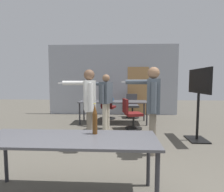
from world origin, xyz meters
name	(u,v)px	position (x,y,z in m)	size (l,w,h in m)	color
back_wall	(113,80)	(0.03, 6.06, 1.49)	(5.54, 0.12, 3.00)	#A3A8B2
conference_table_near	(69,143)	(-0.27, 0.53, 0.69)	(2.13, 0.69, 0.76)	#4C4C51
conference_table_far	(113,103)	(0.10, 4.47, 0.70)	(2.33, 0.79, 0.76)	#4C4C51
tv_screen	(199,95)	(2.22, 2.76, 1.11)	(0.44, 1.14, 1.74)	black
person_far_watching	(152,102)	(0.97, 1.92, 1.04)	(0.76, 0.69, 1.71)	slate
person_center_tall	(106,97)	(-0.09, 3.61, 0.98)	(0.70, 0.82, 1.64)	beige
person_left_plaid	(89,101)	(-0.32, 2.13, 1.02)	(0.86, 0.57, 1.68)	slate
office_chair_far_right	(132,107)	(0.82, 5.43, 0.43)	(0.52, 0.56, 0.93)	black
office_chair_mid_tucked	(131,115)	(0.67, 3.71, 0.42)	(0.62, 0.57, 0.91)	black
office_chair_far_left	(108,108)	(-0.12, 5.06, 0.42)	(0.57, 0.62, 0.91)	black
beer_bottle	(95,120)	(0.02, 0.69, 0.94)	(0.06, 0.06, 0.40)	#563314
drink_cup	(112,99)	(0.07, 4.55, 0.81)	(0.08, 0.08, 0.10)	#2866A3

